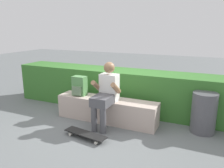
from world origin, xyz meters
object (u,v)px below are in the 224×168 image
object	(u,v)px
skateboard_near_person	(85,134)
trash_bin	(204,113)
backpack_on_bench	(79,86)
bench_main	(107,110)
person_skater	(106,93)

from	to	relation	value
skateboard_near_person	trash_bin	bearing A→B (deg)	30.76
skateboard_near_person	backpack_on_bench	bearing A→B (deg)	127.06
skateboard_near_person	trash_bin	world-z (taller)	trash_bin
bench_main	backpack_on_bench	distance (m)	0.76
person_skater	trash_bin	xyz separation A→B (m)	(1.71, 0.47, -0.29)
bench_main	person_skater	distance (m)	0.49
bench_main	skateboard_near_person	world-z (taller)	bench_main
person_skater	backpack_on_bench	world-z (taller)	person_skater
bench_main	skateboard_near_person	distance (m)	0.83
person_skater	skateboard_near_person	size ratio (longest dim) A/B	1.49
skateboard_near_person	bench_main	bearing A→B (deg)	89.02
backpack_on_bench	person_skater	bearing A→B (deg)	-15.84
person_skater	trash_bin	distance (m)	1.79
bench_main	trash_bin	world-z (taller)	trash_bin
skateboard_near_person	backpack_on_bench	size ratio (longest dim) A/B	2.05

